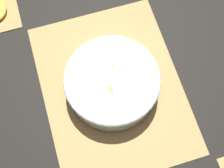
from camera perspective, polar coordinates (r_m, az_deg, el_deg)
name	(u,v)px	position (r m, az deg, el deg)	size (l,w,h in m)	color
ground_plane	(112,88)	(0.87, 0.00, -0.80)	(6.00, 6.00, 0.00)	black
bamboo_mat_center	(112,88)	(0.87, 0.00, -0.73)	(0.50, 0.38, 0.01)	#A8844C
fruit_salad_bowl	(112,82)	(0.83, -0.01, 0.32)	(0.25, 0.25, 0.08)	silver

